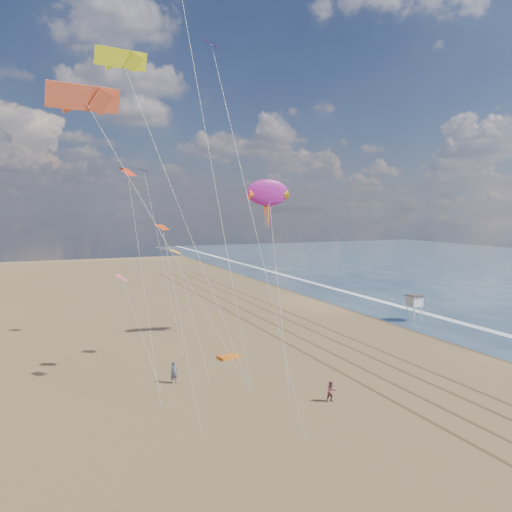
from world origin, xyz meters
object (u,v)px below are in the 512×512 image
at_px(grounded_kite, 228,357).
at_px(kite_flyer_b, 331,391).
at_px(lifeguard_stand, 415,301).
at_px(show_kite, 268,193).
at_px(kite_flyer_a, 174,372).

height_order(grounded_kite, kite_flyer_b, kite_flyer_b).
bearing_deg(grounded_kite, lifeguard_stand, -1.19).
relative_size(grounded_kite, show_kite, 0.09).
distance_m(lifeguard_stand, show_kite, 24.33).
bearing_deg(kite_flyer_b, lifeguard_stand, 45.95).
xyz_separation_m(kite_flyer_a, kite_flyer_b, (9.71, -8.48, -0.11)).
bearing_deg(kite_flyer_b, kite_flyer_a, 146.49).
bearing_deg(lifeguard_stand, grounded_kite, -168.15).
bearing_deg(grounded_kite, show_kite, 28.84).
xyz_separation_m(show_kite, kite_flyer_b, (-3.78, -19.58, -15.19)).
distance_m(kite_flyer_a, kite_flyer_b, 12.90).
xyz_separation_m(lifeguard_stand, kite_flyer_a, (-33.79, -10.55, -1.68)).
height_order(lifeguard_stand, show_kite, show_kite).
relative_size(grounded_kite, kite_flyer_a, 1.11).
relative_size(lifeguard_stand, show_kite, 0.15).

